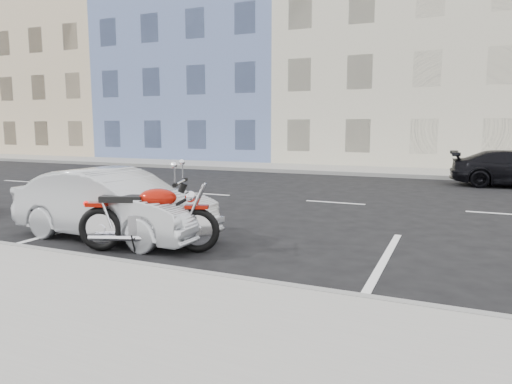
% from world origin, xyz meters
% --- Properties ---
extents(ground, '(120.00, 120.00, 0.00)m').
position_xyz_m(ground, '(0.00, 0.00, 0.00)').
color(ground, black).
rests_on(ground, ground).
extents(sidewalk_far, '(80.00, 3.40, 0.15)m').
position_xyz_m(sidewalk_far, '(-5.00, 8.70, 0.07)').
color(sidewalk_far, gray).
rests_on(sidewalk_far, ground).
extents(curb_near, '(80.00, 0.12, 0.16)m').
position_xyz_m(curb_near, '(-5.00, -7.00, 0.08)').
color(curb_near, gray).
rests_on(curb_near, ground).
extents(curb_far, '(80.00, 0.12, 0.16)m').
position_xyz_m(curb_far, '(-5.00, 7.00, 0.08)').
color(curb_far, gray).
rests_on(curb_far, ground).
extents(bldg_far_west, '(12.00, 12.00, 12.00)m').
position_xyz_m(bldg_far_west, '(-26.00, 16.30, 6.00)').
color(bldg_far_west, '#C9B38F').
rests_on(bldg_far_west, ground).
extents(bldg_blue, '(12.00, 12.00, 13.00)m').
position_xyz_m(bldg_blue, '(-14.00, 16.30, 6.50)').
color(bldg_blue, '#596D9F').
rests_on(bldg_blue, ground).
extents(bldg_cream, '(12.00, 12.00, 11.50)m').
position_xyz_m(bldg_cream, '(-2.00, 16.30, 5.75)').
color(bldg_cream, beige).
rests_on(bldg_cream, ground).
extents(motorcycle, '(2.23, 1.06, 1.17)m').
position_xyz_m(motorcycle, '(-2.81, -5.74, 0.53)').
color(motorcycle, black).
rests_on(motorcycle, ground).
extents(sedan_silver, '(3.89, 1.47, 1.27)m').
position_xyz_m(sedan_silver, '(-4.71, -5.52, 0.63)').
color(sedan_silver, '#B5B8BD').
rests_on(sedan_silver, ground).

